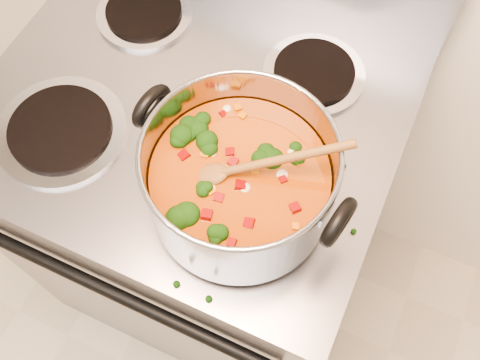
# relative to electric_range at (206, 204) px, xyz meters

# --- Properties ---
(electric_range) EXTENTS (0.76, 0.69, 1.08)m
(electric_range) POSITION_rel_electric_range_xyz_m (0.00, 0.00, 0.00)
(electric_range) COLOR gray
(electric_range) RESTS_ON ground
(stockpot) EXTENTS (0.35, 0.29, 0.17)m
(stockpot) POSITION_rel_electric_range_xyz_m (0.17, -0.15, 0.54)
(stockpot) COLOR #93949A
(stockpot) RESTS_ON electric_range
(wooden_spoon) EXTENTS (0.22, 0.13, 0.10)m
(wooden_spoon) POSITION_rel_electric_range_xyz_m (0.17, -0.15, 0.58)
(wooden_spoon) COLOR brown
(wooden_spoon) RESTS_ON stockpot
(cooktop_crumbs) EXTENTS (0.37, 0.31, 0.01)m
(cooktop_crumbs) POSITION_rel_electric_range_xyz_m (0.23, -0.20, 0.46)
(cooktop_crumbs) COLOR black
(cooktop_crumbs) RESTS_ON electric_range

